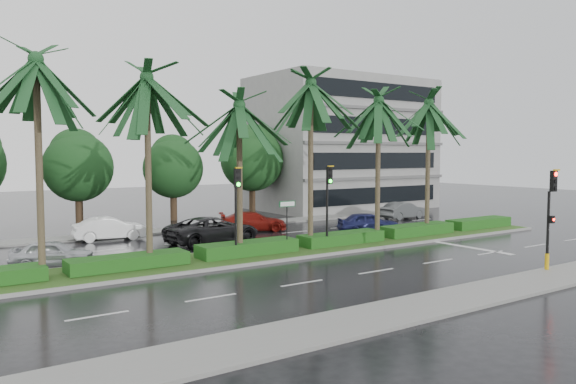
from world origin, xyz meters
TOP-DOWN VIEW (x-y plane):
  - ground at (0.00, 0.00)m, footprint 120.00×120.00m
  - near_sidewalk at (0.00, -10.20)m, footprint 40.00×2.40m
  - far_sidewalk at (0.00, 12.00)m, footprint 40.00×2.00m
  - median at (0.00, 1.00)m, footprint 36.00×4.00m
  - hedge at (0.00, 1.00)m, footprint 35.20×1.40m
  - lane_markings at (3.04, -0.43)m, footprint 34.00×13.06m
  - palm_row at (-1.25, 1.02)m, footprint 26.30×4.20m
  - signal_near at (6.00, -9.39)m, footprint 0.34×0.45m
  - signal_median_left at (-4.00, 0.30)m, footprint 0.34×0.42m
  - signal_median_right at (1.50, 0.30)m, footprint 0.34×0.42m
  - street_sign at (-1.00, 0.48)m, footprint 0.95×0.09m
  - bg_trees at (0.49, 17.59)m, footprint 33.15×5.28m
  - building at (17.00, 18.00)m, footprint 16.00×10.00m
  - car_silver at (-11.50, 4.00)m, footprint 2.80×3.88m
  - car_white at (-7.00, 10.36)m, footprint 1.93×4.33m
  - car_darkgrey at (-2.50, 5.85)m, footprint 3.24×5.83m
  - car_red at (2.00, 8.93)m, footprint 3.33×4.77m
  - car_blue at (7.72, 4.00)m, footprint 3.06×4.25m
  - car_grey at (15.28, 8.26)m, footprint 1.72×4.12m

SIDE VIEW (x-z plane):
  - ground at x=0.00m, z-range 0.00..0.00m
  - lane_markings at x=3.04m, z-range 0.00..0.01m
  - near_sidewalk at x=0.00m, z-range 0.00..0.12m
  - far_sidewalk at x=0.00m, z-range 0.00..0.12m
  - median at x=0.00m, z-range 0.00..0.16m
  - hedge at x=0.00m, z-range 0.15..0.75m
  - car_silver at x=-11.50m, z-range 0.00..1.23m
  - car_red at x=2.00m, z-range 0.00..1.28m
  - car_grey at x=15.28m, z-range 0.00..1.33m
  - car_blue at x=7.72m, z-range 0.00..1.34m
  - car_white at x=-7.00m, z-range 0.00..1.38m
  - car_darkgrey at x=-2.50m, z-range 0.00..1.54m
  - street_sign at x=-1.00m, z-range 0.82..3.42m
  - signal_near at x=6.00m, z-range 0.32..4.68m
  - signal_median_left at x=-4.00m, z-range 0.82..5.18m
  - signal_median_right at x=1.50m, z-range 0.82..5.18m
  - bg_trees at x=0.49m, z-range 0.86..8.48m
  - building at x=17.00m, z-range 0.00..12.00m
  - palm_row at x=-1.25m, z-range 2.92..12.46m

